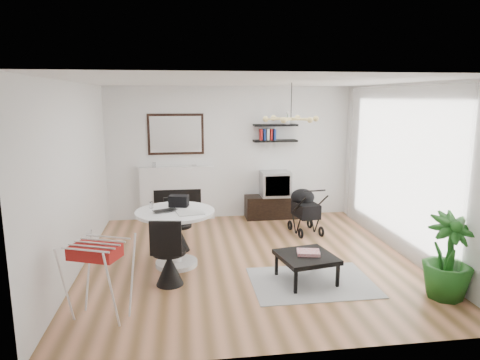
{
  "coord_description": "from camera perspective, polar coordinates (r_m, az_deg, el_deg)",
  "views": [
    {
      "loc": [
        -0.99,
        -6.2,
        2.48
      ],
      "look_at": [
        -0.08,
        0.4,
        1.19
      ],
      "focal_mm": 32.0,
      "sensor_mm": 36.0,
      "label": 1
    }
  ],
  "objects": [
    {
      "name": "floor",
      "position": [
        6.75,
        1.18,
        -10.56
      ],
      "size": [
        5.0,
        5.0,
        0.0
      ],
      "primitive_type": "plane",
      "color": "brown",
      "rests_on": "ground"
    },
    {
      "name": "ceiling",
      "position": [
        6.29,
        1.28,
        12.98
      ],
      "size": [
        5.0,
        5.0,
        0.0
      ],
      "primitive_type": "plane",
      "color": "white",
      "rests_on": "wall_back"
    },
    {
      "name": "wall_back",
      "position": [
        8.83,
        -1.31,
        3.63
      ],
      "size": [
        5.0,
        0.0,
        5.0
      ],
      "primitive_type": "plane",
      "rotation": [
        1.57,
        0.0,
        0.0
      ],
      "color": "white",
      "rests_on": "floor"
    },
    {
      "name": "wall_left",
      "position": [
        6.48,
        -21.15,
        0.19
      ],
      "size": [
        0.0,
        5.0,
        5.0
      ],
      "primitive_type": "plane",
      "rotation": [
        1.57,
        0.0,
        1.57
      ],
      "color": "white",
      "rests_on": "floor"
    },
    {
      "name": "wall_right",
      "position": [
        7.21,
        21.27,
        1.2
      ],
      "size": [
        0.0,
        5.0,
        5.0
      ],
      "primitive_type": "plane",
      "rotation": [
        1.57,
        0.0,
        -1.57
      ],
      "color": "white",
      "rests_on": "floor"
    },
    {
      "name": "sheer_curtain",
      "position": [
        7.33,
        19.84,
        1.46
      ],
      "size": [
        0.04,
        3.6,
        2.6
      ],
      "primitive_type": "cube",
      "color": "white",
      "rests_on": "wall_right"
    },
    {
      "name": "fireplace",
      "position": [
        8.81,
        -8.36,
        -0.88
      ],
      "size": [
        1.5,
        0.17,
        2.16
      ],
      "color": "white",
      "rests_on": "floor"
    },
    {
      "name": "shelf_lower",
      "position": [
        8.83,
        4.71,
        5.23
      ],
      "size": [
        0.9,
        0.25,
        0.04
      ],
      "primitive_type": "cube",
      "color": "black",
      "rests_on": "wall_back"
    },
    {
      "name": "shelf_upper",
      "position": [
        8.8,
        4.74,
        7.3
      ],
      "size": [
        0.9,
        0.25,
        0.04
      ],
      "primitive_type": "cube",
      "color": "black",
      "rests_on": "wall_back"
    },
    {
      "name": "pendant_lamp",
      "position": [
        6.73,
        6.81,
        8.09
      ],
      "size": [
        0.9,
        0.9,
        0.1
      ],
      "primitive_type": null,
      "color": "#D1B96E",
      "rests_on": "ceiling"
    },
    {
      "name": "tv_console",
      "position": [
        8.97,
        4.71,
        -3.55
      ],
      "size": [
        1.24,
        0.43,
        0.47
      ],
      "primitive_type": "cube",
      "color": "black",
      "rests_on": "floor"
    },
    {
      "name": "crt_tv",
      "position": [
        8.86,
        4.7,
        -0.49
      ],
      "size": [
        0.59,
        0.51,
        0.51
      ],
      "color": "#B1B1B3",
      "rests_on": "tv_console"
    },
    {
      "name": "dining_table",
      "position": [
        6.43,
        -8.59,
        -6.54
      ],
      "size": [
        1.16,
        1.16,
        0.85
      ],
      "color": "white",
      "rests_on": "floor"
    },
    {
      "name": "laptop",
      "position": [
        6.27,
        -9.81,
        -4.16
      ],
      "size": [
        0.41,
        0.35,
        0.03
      ],
      "primitive_type": "imported",
      "rotation": [
        0.0,
        0.0,
        0.43
      ],
      "color": "black",
      "rests_on": "dining_table"
    },
    {
      "name": "black_bag",
      "position": [
        6.56,
        -8.17,
        -2.78
      ],
      "size": [
        0.32,
        0.24,
        0.17
      ],
      "primitive_type": "cube",
      "rotation": [
        0.0,
        0.0,
        -0.25
      ],
      "color": "black",
      "rests_on": "dining_table"
    },
    {
      "name": "newspaper",
      "position": [
        6.19,
        -6.66,
        -4.34
      ],
      "size": [
        0.43,
        0.38,
        0.01
      ],
      "primitive_type": "cube",
      "rotation": [
        0.0,
        0.0,
        0.21
      ],
      "color": "silver",
      "rests_on": "dining_table"
    },
    {
      "name": "drinking_glass",
      "position": [
        6.54,
        -11.75,
        -3.27
      ],
      "size": [
        0.06,
        0.06,
        0.1
      ],
      "primitive_type": "cylinder",
      "color": "white",
      "rests_on": "dining_table"
    },
    {
      "name": "chair_far",
      "position": [
        7.14,
        -8.16,
        -7.12
      ],
      "size": [
        0.45,
        0.46,
        0.87
      ],
      "rotation": [
        0.0,
        0.0,
        0.33
      ],
      "color": "black",
      "rests_on": "floor"
    },
    {
      "name": "chair_near",
      "position": [
        5.88,
        -9.44,
        -10.97
      ],
      "size": [
        0.46,
        0.48,
        0.95
      ],
      "rotation": [
        0.0,
        0.0,
        3.0
      ],
      "color": "black",
      "rests_on": "floor"
    },
    {
      "name": "drying_rack",
      "position": [
        5.17,
        -18.23,
        -12.35
      ],
      "size": [
        0.78,
        0.76,
        0.92
      ],
      "rotation": [
        0.0,
        0.0,
        -0.38
      ],
      "color": "white",
      "rests_on": "floor"
    },
    {
      "name": "stroller",
      "position": [
        8.05,
        8.62,
        -4.23
      ],
      "size": [
        0.54,
        0.77,
        0.9
      ],
      "rotation": [
        0.0,
        0.0,
        0.13
      ],
      "color": "black",
      "rests_on": "floor"
    },
    {
      "name": "rug",
      "position": [
        6.06,
        9.56,
        -13.28
      ],
      "size": [
        1.64,
        1.18,
        0.01
      ],
      "primitive_type": "cube",
      "color": "#ADADAD",
      "rests_on": "floor"
    },
    {
      "name": "coffee_table",
      "position": [
        5.97,
        8.85,
        -10.21
      ],
      "size": [
        0.84,
        0.84,
        0.37
      ],
      "rotation": [
        0.0,
        0.0,
        0.19
      ],
      "color": "black",
      "rests_on": "rug"
    },
    {
      "name": "magazines",
      "position": [
        5.98,
        9.1,
        -9.52
      ],
      "size": [
        0.35,
        0.3,
        0.04
      ],
      "primitive_type": "cube",
      "rotation": [
        0.0,
        0.0,
        -0.21
      ],
      "color": "#BD2F3C",
      "rests_on": "coffee_table"
    },
    {
      "name": "potted_plant",
      "position": [
        5.97,
        25.98,
        -9.16
      ],
      "size": [
        0.67,
        0.67,
        1.08
      ],
      "primitive_type": "imported",
      "rotation": [
        0.0,
        0.0,
        0.11
      ],
      "color": "#1B5518",
      "rests_on": "floor"
    }
  ]
}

